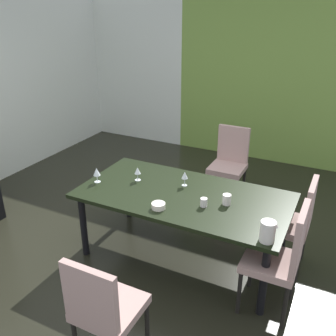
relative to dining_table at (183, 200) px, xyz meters
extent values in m
cube|color=black|center=(-0.53, -0.03, -0.68)|extent=(5.65, 6.35, 0.02)
cube|color=silver|center=(-2.39, 3.10, 0.62)|extent=(1.91, 0.10, 2.59)
cube|color=olive|center=(0.43, 3.10, 0.62)|extent=(3.74, 0.10, 2.59)
cube|color=black|center=(0.00, 0.00, 0.05)|extent=(2.08, 1.07, 0.04)
cylinder|color=black|center=(-0.94, 0.43, -0.32)|extent=(0.07, 0.07, 0.70)
cylinder|color=black|center=(0.94, 0.43, -0.32)|extent=(0.07, 0.07, 0.70)
cylinder|color=black|center=(-0.94, -0.43, -0.32)|extent=(0.07, 0.07, 0.70)
cylinder|color=black|center=(0.94, -0.43, -0.32)|extent=(0.07, 0.07, 0.70)
cube|color=tan|center=(0.04, -1.36, -0.20)|extent=(0.44, 0.44, 0.07)
cube|color=tan|center=(0.04, -1.56, 0.05)|extent=(0.42, 0.05, 0.49)
cylinder|color=black|center=(-0.15, -1.17, -0.45)|extent=(0.04, 0.04, 0.44)
cylinder|color=black|center=(0.23, -1.17, -0.45)|extent=(0.04, 0.04, 0.44)
cube|color=tan|center=(0.95, 0.33, -0.20)|extent=(0.44, 0.44, 0.07)
cube|color=tan|center=(1.15, 0.33, 0.05)|extent=(0.05, 0.42, 0.50)
cylinder|color=black|center=(0.76, 0.14, -0.45)|extent=(0.04, 0.04, 0.44)
cylinder|color=black|center=(0.76, 0.52, -0.45)|extent=(0.04, 0.04, 0.44)
cylinder|color=black|center=(1.14, 0.14, -0.45)|extent=(0.04, 0.04, 0.44)
cylinder|color=black|center=(1.14, 0.52, -0.45)|extent=(0.04, 0.04, 0.44)
cube|color=tan|center=(0.95, -0.33, -0.20)|extent=(0.44, 0.44, 0.07)
cube|color=tan|center=(1.15, -0.33, 0.08)|extent=(0.05, 0.42, 0.56)
cylinder|color=black|center=(0.76, -0.52, -0.45)|extent=(0.04, 0.04, 0.44)
cylinder|color=black|center=(0.76, -0.14, -0.45)|extent=(0.04, 0.04, 0.44)
cylinder|color=black|center=(1.14, -0.52, -0.45)|extent=(0.04, 0.04, 0.44)
cylinder|color=black|center=(1.14, -0.14, -0.45)|extent=(0.04, 0.04, 0.44)
cube|color=tan|center=(0.02, 1.36, -0.20)|extent=(0.44, 0.44, 0.07)
cube|color=tan|center=(0.02, 1.56, 0.07)|extent=(0.42, 0.05, 0.52)
cylinder|color=black|center=(0.21, 1.17, -0.45)|extent=(0.04, 0.04, 0.44)
cylinder|color=black|center=(-0.17, 1.17, -0.45)|extent=(0.04, 0.04, 0.44)
cylinder|color=black|center=(0.21, 1.55, -0.45)|extent=(0.04, 0.04, 0.44)
cylinder|color=black|center=(-0.17, 1.55, -0.45)|extent=(0.04, 0.04, 0.44)
cylinder|color=silver|center=(-0.57, 0.07, 0.07)|extent=(0.06, 0.06, 0.00)
cylinder|color=silver|center=(-0.57, 0.07, 0.11)|extent=(0.01, 0.01, 0.07)
cone|color=silver|center=(-0.57, 0.07, 0.18)|extent=(0.07, 0.07, 0.07)
cylinder|color=silver|center=(-0.07, 0.17, 0.07)|extent=(0.06, 0.06, 0.00)
cylinder|color=silver|center=(-0.07, 0.17, 0.11)|extent=(0.01, 0.01, 0.08)
cone|color=silver|center=(-0.07, 0.17, 0.19)|extent=(0.07, 0.07, 0.07)
cylinder|color=silver|center=(-0.93, -0.16, 0.07)|extent=(0.07, 0.07, 0.00)
cylinder|color=silver|center=(-0.93, -0.16, 0.11)|extent=(0.01, 0.01, 0.07)
cone|color=silver|center=(-0.93, -0.16, 0.19)|extent=(0.08, 0.08, 0.08)
cylinder|color=white|center=(-0.09, -0.36, 0.10)|extent=(0.13, 0.13, 0.05)
cylinder|color=white|center=(0.27, -0.14, 0.11)|extent=(0.07, 0.07, 0.08)
cylinder|color=white|center=(0.45, 0.00, 0.12)|extent=(0.08, 0.08, 0.10)
cylinder|color=silver|center=(0.92, -0.43, 0.16)|extent=(0.12, 0.12, 0.18)
cone|color=silver|center=(0.98, -0.43, 0.23)|extent=(0.04, 0.04, 0.03)
camera|label=1|loc=(1.33, -3.00, 1.82)|focal=40.00mm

